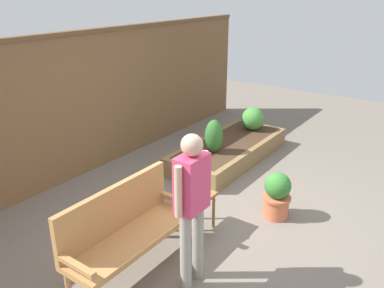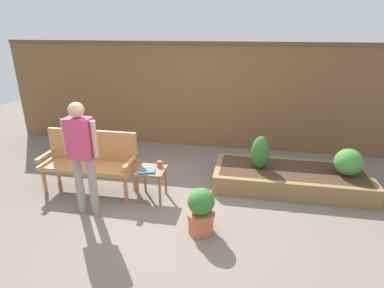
{
  "view_description": "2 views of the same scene",
  "coord_description": "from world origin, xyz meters",
  "px_view_note": "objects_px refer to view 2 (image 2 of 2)",
  "views": [
    {
      "loc": [
        -3.73,
        -2.12,
        2.74
      ],
      "look_at": [
        0.62,
        0.99,
        0.62
      ],
      "focal_mm": 37.36,
      "sensor_mm": 36.0,
      "label": 1
    },
    {
      "loc": [
        0.96,
        -3.66,
        2.43
      ],
      "look_at": [
        0.15,
        0.73,
        0.73
      ],
      "focal_mm": 29.07,
      "sensor_mm": 36.0,
      "label": 2
    }
  ],
  "objects_px": {
    "shrub_far_corner": "(348,162)",
    "cup_on_table": "(160,164)",
    "book_on_table": "(147,171)",
    "shrub_near_bench": "(260,152)",
    "potted_boxwood": "(201,211)",
    "person_by_bench": "(81,150)",
    "side_table": "(152,174)",
    "garden_bench": "(90,157)"
  },
  "relations": [
    {
      "from": "garden_bench",
      "to": "cup_on_table",
      "type": "distance_m",
      "value": 1.12
    },
    {
      "from": "garden_bench",
      "to": "person_by_bench",
      "type": "distance_m",
      "value": 0.79
    },
    {
      "from": "garden_bench",
      "to": "potted_boxwood",
      "type": "distance_m",
      "value": 2.03
    },
    {
      "from": "cup_on_table",
      "to": "person_by_bench",
      "type": "bearing_deg",
      "value": -144.53
    },
    {
      "from": "shrub_near_bench",
      "to": "shrub_far_corner",
      "type": "distance_m",
      "value": 1.31
    },
    {
      "from": "book_on_table",
      "to": "potted_boxwood",
      "type": "relative_size",
      "value": 0.39
    },
    {
      "from": "cup_on_table",
      "to": "side_table",
      "type": "bearing_deg",
      "value": -132.98
    },
    {
      "from": "book_on_table",
      "to": "shrub_near_bench",
      "type": "relative_size",
      "value": 0.44
    },
    {
      "from": "shrub_near_bench",
      "to": "potted_boxwood",
      "type": "bearing_deg",
      "value": -117.17
    },
    {
      "from": "shrub_far_corner",
      "to": "person_by_bench",
      "type": "relative_size",
      "value": 0.26
    },
    {
      "from": "cup_on_table",
      "to": "book_on_table",
      "type": "xyz_separation_m",
      "value": [
        -0.14,
        -0.19,
        -0.03
      ]
    },
    {
      "from": "shrub_far_corner",
      "to": "cup_on_table",
      "type": "bearing_deg",
      "value": -167.23
    },
    {
      "from": "cup_on_table",
      "to": "book_on_table",
      "type": "distance_m",
      "value": 0.24
    },
    {
      "from": "garden_bench",
      "to": "cup_on_table",
      "type": "relative_size",
      "value": 12.26
    },
    {
      "from": "garden_bench",
      "to": "shrub_far_corner",
      "type": "relative_size",
      "value": 3.52
    },
    {
      "from": "side_table",
      "to": "person_by_bench",
      "type": "xyz_separation_m",
      "value": [
        -0.76,
        -0.51,
        0.54
      ]
    },
    {
      "from": "potted_boxwood",
      "to": "cup_on_table",
      "type": "bearing_deg",
      "value": 133.52
    },
    {
      "from": "shrub_far_corner",
      "to": "book_on_table",
      "type": "bearing_deg",
      "value": -164.22
    },
    {
      "from": "side_table",
      "to": "shrub_near_bench",
      "type": "relative_size",
      "value": 0.9
    },
    {
      "from": "cup_on_table",
      "to": "person_by_bench",
      "type": "xyz_separation_m",
      "value": [
        -0.86,
        -0.61,
        0.41
      ]
    },
    {
      "from": "side_table",
      "to": "person_by_bench",
      "type": "relative_size",
      "value": 0.31
    },
    {
      "from": "person_by_bench",
      "to": "cup_on_table",
      "type": "bearing_deg",
      "value": 35.47
    },
    {
      "from": "book_on_table",
      "to": "potted_boxwood",
      "type": "distance_m",
      "value": 1.07
    },
    {
      "from": "side_table",
      "to": "potted_boxwood",
      "type": "relative_size",
      "value": 0.8
    },
    {
      "from": "garden_bench",
      "to": "shrub_near_bench",
      "type": "xyz_separation_m",
      "value": [
        2.58,
        0.61,
        0.02
      ]
    },
    {
      "from": "shrub_near_bench",
      "to": "shrub_far_corner",
      "type": "xyz_separation_m",
      "value": [
        1.31,
        0.0,
        -0.06
      ]
    },
    {
      "from": "book_on_table",
      "to": "person_by_bench",
      "type": "relative_size",
      "value": 0.15
    },
    {
      "from": "side_table",
      "to": "garden_bench",
      "type": "bearing_deg",
      "value": 172.89
    },
    {
      "from": "garden_bench",
      "to": "book_on_table",
      "type": "distance_m",
      "value": 1.0
    },
    {
      "from": "person_by_bench",
      "to": "shrub_near_bench",
      "type": "bearing_deg",
      "value": 28.13
    },
    {
      "from": "side_table",
      "to": "cup_on_table",
      "type": "bearing_deg",
      "value": 47.02
    },
    {
      "from": "shrub_far_corner",
      "to": "person_by_bench",
      "type": "height_order",
      "value": "person_by_bench"
    },
    {
      "from": "book_on_table",
      "to": "shrub_far_corner",
      "type": "xyz_separation_m",
      "value": [
        2.91,
        0.82,
        0.01
      ]
    },
    {
      "from": "potted_boxwood",
      "to": "shrub_near_bench",
      "type": "distance_m",
      "value": 1.6
    },
    {
      "from": "shrub_near_bench",
      "to": "person_by_bench",
      "type": "bearing_deg",
      "value": -151.87
    },
    {
      "from": "book_on_table",
      "to": "shrub_near_bench",
      "type": "xyz_separation_m",
      "value": [
        1.6,
        0.82,
        0.07
      ]
    },
    {
      "from": "garden_bench",
      "to": "person_by_bench",
      "type": "height_order",
      "value": "person_by_bench"
    },
    {
      "from": "garden_bench",
      "to": "side_table",
      "type": "height_order",
      "value": "garden_bench"
    },
    {
      "from": "garden_bench",
      "to": "person_by_bench",
      "type": "xyz_separation_m",
      "value": [
        0.26,
        -0.63,
        0.39
      ]
    },
    {
      "from": "book_on_table",
      "to": "person_by_bench",
      "type": "xyz_separation_m",
      "value": [
        -0.72,
        -0.42,
        0.44
      ]
    },
    {
      "from": "shrub_far_corner",
      "to": "person_by_bench",
      "type": "xyz_separation_m",
      "value": [
        -3.63,
        -1.24,
        0.43
      ]
    },
    {
      "from": "garden_bench",
      "to": "cup_on_table",
      "type": "bearing_deg",
      "value": -1.07
    }
  ]
}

